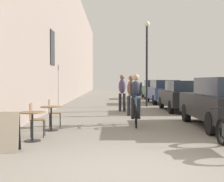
{
  "coord_description": "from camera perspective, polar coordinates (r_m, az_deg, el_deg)",
  "views": [
    {
      "loc": [
        -0.33,
        -5.32,
        1.48
      ],
      "look_at": [
        -0.25,
        10.6,
        0.97
      ],
      "focal_mm": 51.78,
      "sensor_mm": 36.0,
      "label": 1
    }
  ],
  "objects": [
    {
      "name": "building_facade_left",
      "position": [
        19.82,
        -9.53,
        10.98
      ],
      "size": [
        0.54,
        68.0,
        9.28
      ],
      "color": "gray",
      "rests_on": "ground_plane"
    },
    {
      "name": "pedestrian_near",
      "position": [
        13.62,
        3.39,
        -0.38
      ],
      "size": [
        0.37,
        0.29,
        1.7
      ],
      "color": "#26262D",
      "rests_on": "ground_plane"
    },
    {
      "name": "cafe_table_near",
      "position": [
        8.16,
        -13.89,
        -4.99
      ],
      "size": [
        0.64,
        0.64,
        0.72
      ],
      "color": "black",
      "rests_on": "ground_plane"
    },
    {
      "name": "parked_car_third",
      "position": [
        21.35,
        9.04,
        -0.06
      ],
      "size": [
        1.92,
        4.32,
        1.52
      ],
      "color": "#384C84",
      "rests_on": "ground_plane"
    },
    {
      "name": "cafe_chair_near_toward_street",
      "position": [
        8.76,
        -13.45,
        -4.55
      ],
      "size": [
        0.41,
        0.41,
        0.89
      ],
      "color": "black",
      "rests_on": "ground_plane"
    },
    {
      "name": "pedestrian_mid",
      "position": [
        15.54,
        1.8,
        0.04
      ],
      "size": [
        0.36,
        0.27,
        1.77
      ],
      "color": "#26262D",
      "rests_on": "ground_plane"
    },
    {
      "name": "cafe_chair_mid_toward_street",
      "position": [
        10.42,
        -10.45,
        -3.52
      ],
      "size": [
        0.42,
        0.42,
        0.89
      ],
      "color": "black",
      "rests_on": "ground_plane"
    },
    {
      "name": "cafe_table_mid",
      "position": [
        9.77,
        -10.69,
        -3.85
      ],
      "size": [
        0.64,
        0.64,
        0.72
      ],
      "color": "black",
      "rests_on": "ground_plane"
    },
    {
      "name": "parked_car_second",
      "position": [
        16.06,
        12.35,
        -0.75
      ],
      "size": [
        1.77,
        4.17,
        1.48
      ],
      "color": "black",
      "rests_on": "ground_plane"
    },
    {
      "name": "street_lamp",
      "position": [
        18.74,
        6.17,
        6.8
      ],
      "size": [
        0.32,
        0.32,
        4.9
      ],
      "color": "black",
      "rests_on": "ground_plane"
    },
    {
      "name": "sandwich_board_sign",
      "position": [
        7.14,
        -18.21,
        -6.86
      ],
      "size": [
        0.58,
        0.42,
        0.84
      ],
      "color": "black",
      "rests_on": "ground_plane"
    },
    {
      "name": "parked_car_fourth",
      "position": [
        27.05,
        7.49,
        0.37
      ],
      "size": [
        1.86,
        4.35,
        1.54
      ],
      "color": "#23512D",
      "rests_on": "ground_plane"
    },
    {
      "name": "cyclist_on_bicycle",
      "position": [
        10.81,
        4.24,
        -1.74
      ],
      "size": [
        0.52,
        1.76,
        1.74
      ],
      "color": "black",
      "rests_on": "ground_plane"
    },
    {
      "name": "ground_plane",
      "position": [
        5.53,
        3.24,
        -13.72
      ],
      "size": [
        88.0,
        88.0,
        0.0
      ],
      "primitive_type": "plane",
      "color": "gray"
    }
  ]
}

